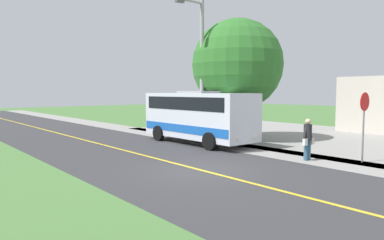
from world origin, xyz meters
TOP-DOWN VIEW (x-y plane):
  - ground_plane at (0.00, 0.00)m, footprint 120.00×120.00m
  - road_surface at (0.00, 0.00)m, footprint 8.00×100.00m
  - sidewalk at (-5.20, 0.00)m, footprint 2.40×100.00m
  - road_centre_line at (0.00, 0.00)m, footprint 0.16×100.00m
  - shuttle_bus_front at (-4.45, -5.35)m, footprint 2.56×7.37m
  - pedestrian_with_bags at (-4.76, 1.44)m, footprint 0.72×0.34m
  - stop_sign at (-6.10, 3.15)m, footprint 0.76×0.07m
  - street_light_pole at (-4.88, -5.65)m, footprint 1.97×0.24m
  - tree_curbside at (-7.40, -5.15)m, footprint 5.49×5.49m

SIDE VIEW (x-z plane):
  - ground_plane at x=0.00m, z-range 0.00..0.00m
  - sidewalk at x=-5.20m, z-range 0.00..0.01m
  - road_surface at x=0.00m, z-range 0.00..0.01m
  - road_centre_line at x=0.00m, z-range 0.01..0.01m
  - pedestrian_with_bags at x=-4.76m, z-range 0.07..1.84m
  - shuttle_bus_front at x=-4.45m, z-range 0.15..3.09m
  - stop_sign at x=-6.10m, z-range 0.52..3.40m
  - street_light_pole at x=-4.88m, z-range 0.41..8.44m
  - tree_curbside at x=-7.40m, z-range 0.89..8.17m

